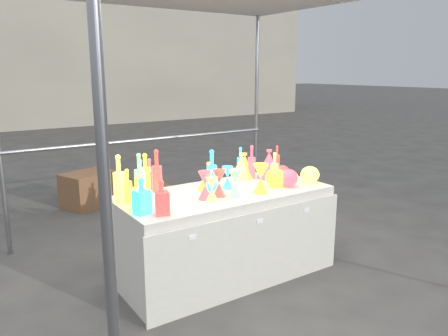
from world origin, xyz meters
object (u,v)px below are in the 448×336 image
bottle_0 (145,173)px  hourglass_0 (219,183)px  display_table (225,233)px  cardboard_box_closed (88,189)px  globe_0 (275,179)px  decanter_0 (138,194)px  lampshade_0 (209,176)px

bottle_0 → hourglass_0: (0.43, -0.46, -0.05)m
display_table → hourglass_0: hourglass_0 is taller
cardboard_box_closed → globe_0: globe_0 is taller
cardboard_box_closed → bottle_0: 2.38m
cardboard_box_closed → decanter_0: size_ratio=2.36×
lampshade_0 → hourglass_0: bearing=-109.5°
globe_0 → lampshade_0: bearing=157.0°
display_table → lampshade_0: (-0.08, 0.11, 0.50)m
cardboard_box_closed → decanter_0: (-0.42, -2.73, 0.66)m
cardboard_box_closed → bottle_0: (-0.17, -2.27, 0.69)m
hourglass_0 → bottle_0: bearing=133.4°
cardboard_box_closed → globe_0: bearing=-94.5°
display_table → bottle_0: size_ratio=5.61×
cardboard_box_closed → hourglass_0: (0.27, -2.73, 0.64)m
decanter_0 → globe_0: 1.27m
decanter_0 → bottle_0: bearing=85.0°
bottle_0 → decanter_0: bearing=-119.8°
bottle_0 → lampshade_0: bottle_0 is taller
hourglass_0 → globe_0: (0.58, -0.02, -0.04)m
display_table → cardboard_box_closed: display_table is taller
cardboard_box_closed → hourglass_0: bearing=-106.0°
display_table → globe_0: (0.46, -0.12, 0.45)m
lampshade_0 → bottle_0: bearing=143.3°
globe_0 → lampshade_0: lampshade_0 is taller
bottle_0 → hourglass_0: size_ratio=1.49×
display_table → cardboard_box_closed: bearing=98.4°
display_table → decanter_0: size_ratio=7.10×
cardboard_box_closed → decanter_0: decanter_0 is taller
decanter_0 → lampshade_0: decanter_0 is taller
display_table → cardboard_box_closed: (-0.39, 2.63, -0.15)m
display_table → bottle_0: 0.85m
cardboard_box_closed → decanter_0: 2.84m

